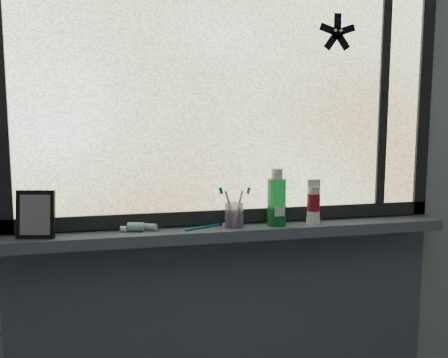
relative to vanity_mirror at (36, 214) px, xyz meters
The scene contains 14 objects.
wall_back 0.69m from the vanity_mirror, ahead, with size 3.00×0.01×2.50m, color #9EA3A8.
windowsill 0.68m from the vanity_mirror, ahead, with size 1.62×0.14×0.04m, color #4A5363.
sill_apron 0.91m from the vanity_mirror, ahead, with size 1.62×0.02×0.98m, color #4A5363.
window_pane 0.80m from the vanity_mirror, ahead, with size 1.50×0.01×1.00m, color silver.
frame_bottom 0.68m from the vanity_mirror, ahead, with size 1.60×0.03×0.05m, color black.
frame_right 1.51m from the vanity_mirror, ahead, with size 0.05×0.03×1.10m, color black.
frame_mullion 1.34m from the vanity_mirror, ahead, with size 0.04×0.03×1.00m, color black.
starfish_sticker 1.24m from the vanity_mirror, ahead, with size 0.15×0.02×0.15m, color black, non-canonical shape.
vanity_mirror is the anchor object (origin of this frame).
toothpaste_tube 0.35m from the vanity_mirror, ahead, with size 0.18×0.04×0.03m, color silver, non-canonical shape.
toothbrush_cup 0.67m from the vanity_mirror, ahead, with size 0.07×0.07×0.09m, color #A791C0.
toothbrush_lying 0.57m from the vanity_mirror, ahead, with size 0.19×0.02×0.01m, color #0D5B78, non-canonical shape.
mouthwash_bottle 0.83m from the vanity_mirror, ahead, with size 0.07×0.07×0.17m, color green.
cream_tube 0.97m from the vanity_mirror, ahead, with size 0.05×0.05×0.12m, color silver.
Camera 1 is at (-0.42, -0.48, 1.43)m, focal length 40.00 mm.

